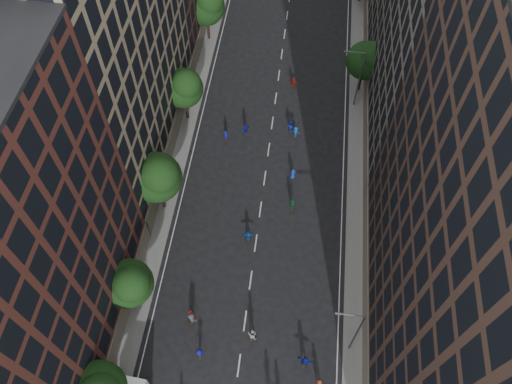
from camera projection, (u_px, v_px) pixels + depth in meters
ground at (272, 126)px, 65.55m from camera, size 240.00×240.00×0.00m
sidewalk_left at (193, 78)px, 70.42m from camera, size 4.00×105.00×0.15m
sidewalk_right at (364, 92)px, 68.80m from camera, size 4.00×105.00×0.15m
bldg_left_b at (83, 33)px, 49.92m from camera, size 14.00×26.00×34.00m
bldg_right_a at (507, 247)px, 35.55m from camera, size 14.00×30.00×36.00m
bldg_right_b at (458, 10)px, 52.73m from camera, size 14.00×28.00×33.00m
tree_left_1 at (130, 283)px, 47.31m from camera, size 4.80×4.80×8.21m
tree_left_2 at (157, 177)px, 53.22m from camera, size 5.60×5.60×9.45m
tree_left_3 at (184, 87)px, 61.37m from camera, size 5.00×5.00×8.58m
tree_left_4 at (207, 5)px, 69.92m from camera, size 5.40×5.40×9.08m
tree_right_a at (367, 59)px, 64.41m from camera, size 5.00×5.00×8.39m
streetlamp_near at (355, 331)px, 45.17m from camera, size 2.64×0.22×9.06m
streetlamp_far at (358, 77)px, 63.30m from camera, size 2.64×0.22×9.06m
skater_3 at (200, 354)px, 48.40m from camera, size 1.00×0.58×1.53m
skater_5 at (305, 361)px, 47.86m from camera, size 1.72×0.85×1.77m
skater_6 at (191, 315)px, 50.52m from camera, size 0.84×0.59×1.62m
skater_7 at (319, 383)px, 46.83m from camera, size 0.64×0.46×1.65m
skater_8 at (252, 334)px, 49.24m from camera, size 1.11×0.97×1.94m
skater_9 at (192, 319)px, 50.24m from camera, size 1.26×1.00×1.71m
skater_10 at (293, 204)px, 57.68m from camera, size 1.19×0.64×1.93m
skater_11 at (248, 236)px, 55.52m from camera, size 1.55×0.70×1.61m
skater_12 at (293, 174)px, 60.24m from camera, size 0.91×0.73×1.61m
skater_13 at (226, 135)px, 63.58m from camera, size 0.61×0.41×1.65m
skater_14 at (290, 126)px, 64.35m from camera, size 0.87×0.69×1.76m
skater_15 at (296, 132)px, 63.81m from camera, size 1.23×0.87×1.72m
skater_16 at (246, 130)px, 63.94m from camera, size 1.20×0.89×1.89m
skater_17 at (293, 83)px, 68.84m from camera, size 1.56×0.78×1.61m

